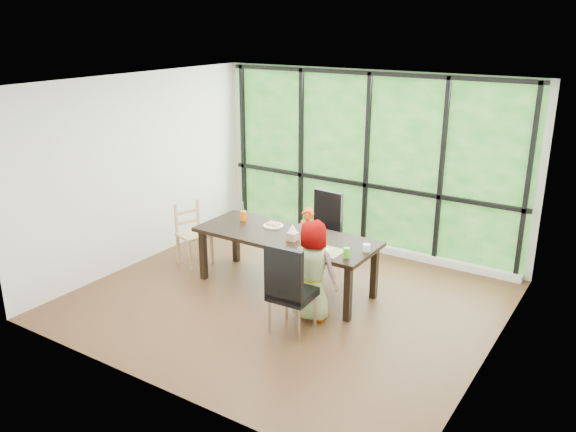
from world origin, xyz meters
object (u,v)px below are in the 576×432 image
object	(u,v)px
child_older	(313,270)
plate_near	(319,249)
chair_window_leather	(320,231)
white_mug	(367,248)
dining_table	(286,261)
plate_far	(273,226)
orange_cup	(243,216)
child_toddler	(308,241)
chair_interior_leather	(293,288)
chair_end_beech	(194,235)
green_cup	(346,253)
tissue_box	(293,236)

from	to	relation	value
child_older	plate_near	bearing A→B (deg)	-77.16
chair_window_leather	white_mug	distance (m)	1.40
dining_table	plate_far	distance (m)	0.53
dining_table	orange_cup	world-z (taller)	orange_cup
dining_table	child_older	xyz separation A→B (m)	(0.71, -0.52, 0.23)
orange_cup	chair_window_leather	bearing A→B (deg)	40.42
dining_table	child_toddler	size ratio (longest dim) A/B	2.52
child_toddler	white_mug	bearing A→B (deg)	-23.12
chair_interior_leather	dining_table	bearing A→B (deg)	-55.97
white_mug	dining_table	bearing A→B (deg)	-177.62
child_toddler	orange_cup	distance (m)	0.95
chair_window_leather	child_toddler	size ratio (longest dim) A/B	1.13
chair_interior_leather	plate_far	bearing A→B (deg)	-50.37
plate_near	chair_window_leather	bearing A→B (deg)	119.05
chair_interior_leather	child_older	size ratio (longest dim) A/B	0.89
child_toddler	chair_window_leather	bearing A→B (deg)	87.54
dining_table	orange_cup	distance (m)	0.93
orange_cup	white_mug	distance (m)	1.93
plate_far	plate_near	distance (m)	1.03
chair_end_beech	child_older	bearing A→B (deg)	-84.55
chair_interior_leather	plate_far	world-z (taller)	chair_interior_leather
dining_table	chair_interior_leather	distance (m)	1.15
orange_cup	green_cup	xyz separation A→B (m)	(1.82, -0.43, -0.00)
orange_cup	plate_far	bearing A→B (deg)	1.60
child_older	white_mug	size ratio (longest dim) A/B	13.42
plate_near	white_mug	bearing A→B (deg)	29.02
chair_interior_leather	white_mug	distance (m)	1.08
child_toddler	green_cup	size ratio (longest dim) A/B	7.78
chair_end_beech	chair_interior_leather	bearing A→B (deg)	-93.90
chair_interior_leather	plate_near	world-z (taller)	chair_interior_leather
chair_end_beech	child_toddler	xyz separation A→B (m)	(1.54, 0.59, 0.03)
plate_far	white_mug	xyz separation A→B (m)	(1.44, -0.13, 0.04)
plate_far	green_cup	distance (m)	1.40
orange_cup	tissue_box	size ratio (longest dim) A/B	1.09
chair_end_beech	tissue_box	size ratio (longest dim) A/B	7.55
dining_table	orange_cup	size ratio (longest dim) A/B	18.43
chair_end_beech	tissue_box	distance (m)	1.76
chair_window_leather	plate_near	distance (m)	1.27
chair_window_leather	child_toddler	world-z (taller)	chair_window_leather
chair_end_beech	child_toddler	bearing A→B (deg)	-51.60
dining_table	plate_far	world-z (taller)	plate_far
chair_interior_leather	orange_cup	xyz separation A→B (m)	(-1.48, 1.07, 0.28)
dining_table	child_older	world-z (taller)	child_older
chair_interior_leather	child_toddler	bearing A→B (deg)	-67.86
child_toddler	tissue_box	distance (m)	0.77
plate_far	green_cup	bearing A→B (deg)	-18.47
dining_table	white_mug	world-z (taller)	white_mug
tissue_box	child_toddler	bearing A→B (deg)	105.09
child_older	dining_table	bearing A→B (deg)	-39.08
chair_window_leather	chair_interior_leather	world-z (taller)	same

